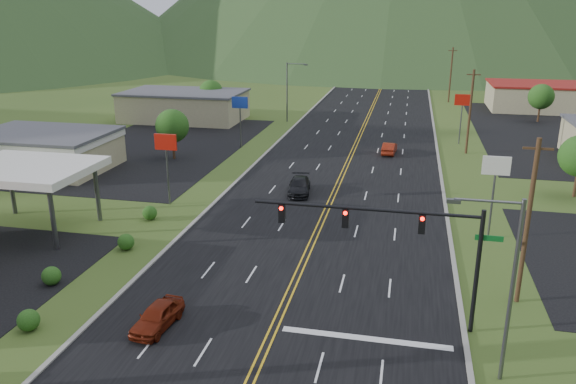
% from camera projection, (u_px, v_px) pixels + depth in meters
% --- Properties ---
extents(traffic_signal, '(13.10, 0.43, 7.00)m').
position_uv_depth(traffic_signal, '(401.00, 234.00, 29.65)').
color(traffic_signal, black).
rests_on(traffic_signal, ground).
extents(streetlight_east, '(3.28, 0.25, 9.00)m').
position_uv_depth(streetlight_east, '(506.00, 279.00, 25.04)').
color(streetlight_east, '#59595E').
rests_on(streetlight_east, ground).
extents(streetlight_west, '(3.28, 0.25, 9.00)m').
position_uv_depth(streetlight_west, '(289.00, 88.00, 85.38)').
color(streetlight_west, '#59595E').
rests_on(streetlight_west, ground).
extents(gas_canopy, '(10.00, 8.00, 5.30)m').
position_uv_depth(gas_canopy, '(26.00, 171.00, 42.99)').
color(gas_canopy, white).
rests_on(gas_canopy, ground).
extents(building_west_mid, '(14.40, 10.40, 4.10)m').
position_uv_depth(building_west_mid, '(43.00, 149.00, 60.68)').
color(building_west_mid, tan).
rests_on(building_west_mid, ground).
extents(building_west_far, '(18.40, 11.40, 4.50)m').
position_uv_depth(building_west_far, '(185.00, 106.00, 87.73)').
color(building_west_far, tan).
rests_on(building_west_far, ground).
extents(building_east_far, '(16.40, 12.40, 4.50)m').
position_uv_depth(building_east_far, '(538.00, 96.00, 96.84)').
color(building_east_far, tan).
rests_on(building_east_far, ground).
extents(pole_sign_west_a, '(2.00, 0.18, 6.40)m').
position_uv_depth(pole_sign_west_a, '(166.00, 149.00, 48.74)').
color(pole_sign_west_a, '#59595E').
rests_on(pole_sign_west_a, ground).
extents(pole_sign_west_b, '(2.00, 0.18, 6.40)m').
position_uv_depth(pole_sign_west_b, '(240.00, 108.00, 69.17)').
color(pole_sign_west_b, '#59595E').
rests_on(pole_sign_west_b, ground).
extents(pole_sign_east_a, '(2.00, 0.18, 6.40)m').
position_uv_depth(pole_sign_east_a, '(495.00, 174.00, 41.43)').
color(pole_sign_east_a, '#59595E').
rests_on(pole_sign_east_a, ground).
extents(pole_sign_east_b, '(2.00, 0.18, 6.40)m').
position_uv_depth(pole_sign_east_b, '(462.00, 105.00, 71.14)').
color(pole_sign_east_b, '#59595E').
rests_on(pole_sign_east_b, ground).
extents(tree_west_a, '(3.84, 3.84, 5.82)m').
position_uv_depth(tree_west_a, '(172.00, 126.00, 64.25)').
color(tree_west_a, '#382314').
rests_on(tree_west_a, ground).
extents(tree_west_b, '(3.84, 3.84, 5.82)m').
position_uv_depth(tree_west_b, '(211.00, 92.00, 90.33)').
color(tree_west_b, '#382314').
rests_on(tree_west_b, ground).
extents(tree_east_b, '(3.84, 3.84, 5.82)m').
position_uv_depth(tree_east_b, '(541.00, 97.00, 85.59)').
color(tree_east_b, '#382314').
rests_on(tree_east_b, ground).
extents(utility_pole_a, '(1.60, 0.28, 10.00)m').
position_uv_depth(utility_pole_a, '(528.00, 221.00, 32.02)').
color(utility_pole_a, '#382314').
rests_on(utility_pole_a, ground).
extents(utility_pole_b, '(1.60, 0.28, 10.00)m').
position_uv_depth(utility_pole_b, '(470.00, 111.00, 66.37)').
color(utility_pole_b, '#382314').
rests_on(utility_pole_b, ground).
extents(utility_pole_c, '(1.60, 0.28, 10.00)m').
position_uv_depth(utility_pole_c, '(451.00, 74.00, 103.52)').
color(utility_pole_c, '#382314').
rests_on(utility_pole_c, ground).
extents(utility_pole_d, '(1.60, 0.28, 10.00)m').
position_uv_depth(utility_pole_d, '(442.00, 57.00, 140.66)').
color(utility_pole_d, '#382314').
rests_on(utility_pole_d, ground).
extents(car_red_near, '(1.98, 4.10, 1.35)m').
position_uv_depth(car_red_near, '(157.00, 317.00, 30.63)').
color(car_red_near, maroon).
rests_on(car_red_near, ground).
extents(car_dark_mid, '(2.58, 5.06, 1.41)m').
position_uv_depth(car_dark_mid, '(299.00, 186.00, 52.97)').
color(car_dark_mid, black).
rests_on(car_dark_mid, ground).
extents(car_red_far, '(1.77, 4.27, 1.37)m').
position_uv_depth(car_red_far, '(389.00, 148.00, 67.44)').
color(car_red_far, maroon).
rests_on(car_red_far, ground).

